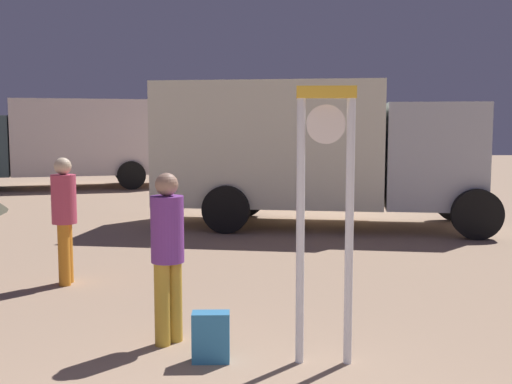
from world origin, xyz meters
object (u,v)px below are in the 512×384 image
(person_near_clock, at_px, (168,249))
(person_distant, at_px, (64,214))
(box_truck_near, at_px, (310,148))
(standing_clock, at_px, (325,200))
(box_truck_far, at_px, (72,140))
(backpack, at_px, (211,337))

(person_near_clock, bearing_deg, person_distant, 125.23)
(person_distant, xyz_separation_m, box_truck_near, (3.62, 4.58, 0.67))
(standing_clock, height_order, box_truck_far, box_truck_far)
(box_truck_near, bearing_deg, backpack, -102.81)
(backpack, relative_size, box_truck_near, 0.06)
(backpack, xyz_separation_m, box_truck_far, (-5.26, 15.33, 1.36))
(standing_clock, relative_size, box_truck_near, 0.34)
(person_near_clock, relative_size, person_distant, 0.98)
(backpack, height_order, box_truck_near, box_truck_near)
(person_near_clock, xyz_separation_m, box_truck_near, (2.06, 6.79, 0.69))
(backpack, distance_m, box_truck_far, 16.27)
(standing_clock, height_order, backpack, standing_clock)
(standing_clock, relative_size, person_distant, 1.44)
(box_truck_far, bearing_deg, person_near_clock, -71.93)
(standing_clock, distance_m, box_truck_near, 7.34)
(backpack, bearing_deg, person_near_clock, 131.78)
(person_near_clock, xyz_separation_m, backpack, (0.41, -0.46, -0.68))
(backpack, bearing_deg, box_truck_near, 77.19)
(backpack, bearing_deg, box_truck_far, 108.95)
(person_distant, height_order, box_truck_near, box_truck_near)
(backpack, height_order, person_distant, person_distant)
(person_distant, relative_size, box_truck_near, 0.24)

